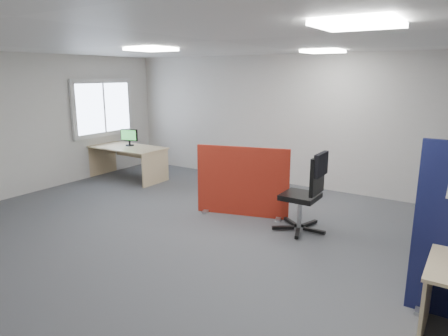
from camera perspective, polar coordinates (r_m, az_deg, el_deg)
The scene contains 10 objects.
floor at distance 5.59m, azimuth -1.27°, elevation -11.04°, with size 9.00×9.00×0.00m, color #4D5055.
ceiling at distance 5.11m, azimuth -1.44°, elevation 17.73°, with size 9.00×7.00×0.02m, color white.
wall_back at distance 8.28m, azimuth 12.48°, elevation 6.37°, with size 9.00×0.02×2.70m, color silver.
wall_left at distance 8.54m, azimuth -27.30°, elevation 5.41°, with size 0.02×7.00×2.70m, color silver.
window at distance 9.62m, azimuth -16.85°, elevation 8.23°, with size 0.06×1.70×1.30m.
ceiling_lights at distance 5.51m, azimuth 5.66°, elevation 17.04°, with size 4.10×4.10×0.04m.
red_divider at distance 6.57m, azimuth 2.62°, elevation -2.05°, with size 1.50×0.47×1.16m.
second_desk at distance 9.18m, azimuth -13.47°, elevation 1.96°, with size 1.73×0.86×0.73m.
monitor_second at distance 9.21m, azimuth -13.38°, elevation 4.38°, with size 0.40×0.19×0.37m.
office_chair at distance 5.96m, azimuth 12.00°, elevation -2.81°, with size 0.76×0.80×1.20m.
Camera 1 is at (2.87, -4.21, 2.30)m, focal length 32.00 mm.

